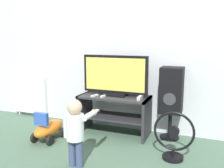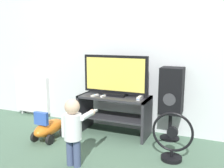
% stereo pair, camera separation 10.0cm
% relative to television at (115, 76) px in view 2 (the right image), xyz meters
% --- Properties ---
extents(ground_plane, '(16.00, 16.00, 0.00)m').
position_rel_television_xyz_m(ground_plane, '(0.00, -0.25, -0.84)').
color(ground_plane, '#4C6B56').
extents(wall_back, '(10.00, 0.06, 2.60)m').
position_rel_television_xyz_m(wall_back, '(0.00, 0.29, 0.46)').
color(wall_back, silver).
rests_on(wall_back, ground_plane).
extents(tv_stand, '(0.99, 0.46, 0.56)m').
position_rel_television_xyz_m(tv_stand, '(0.00, -0.02, -0.48)').
color(tv_stand, '#2D2D33').
rests_on(tv_stand, ground_plane).
extents(television, '(0.94, 0.20, 0.57)m').
position_rel_television_xyz_m(television, '(0.00, 0.00, 0.00)').
color(television, black).
rests_on(television, tv_stand).
extents(game_console, '(0.04, 0.20, 0.04)m').
position_rel_television_xyz_m(game_console, '(0.39, -0.06, -0.26)').
color(game_console, white).
rests_on(game_console, tv_stand).
extents(remote_primary, '(0.07, 0.13, 0.03)m').
position_rel_television_xyz_m(remote_primary, '(-0.25, -0.15, -0.27)').
color(remote_primary, white).
rests_on(remote_primary, tv_stand).
extents(remote_secondary, '(0.05, 0.13, 0.03)m').
position_rel_television_xyz_m(remote_secondary, '(-0.12, -0.13, -0.27)').
color(remote_secondary, white).
rests_on(remote_secondary, tv_stand).
extents(child, '(0.28, 0.43, 0.74)m').
position_rel_television_xyz_m(child, '(-0.04, -1.05, -0.40)').
color(child, '#3F4C72').
rests_on(child, ground_plane).
extents(speaker_tower, '(0.29, 0.29, 0.98)m').
position_rel_television_xyz_m(speaker_tower, '(0.77, 0.10, -0.19)').
color(speaker_tower, black).
rests_on(speaker_tower, ground_plane).
extents(floor_fan, '(0.46, 0.24, 0.56)m').
position_rel_television_xyz_m(floor_fan, '(0.90, -0.51, -0.59)').
color(floor_fan, black).
rests_on(floor_fan, ground_plane).
extents(ride_on_toy, '(0.28, 0.55, 0.42)m').
position_rel_television_xyz_m(ride_on_toy, '(-0.74, -0.57, -0.68)').
color(ride_on_toy, orange).
rests_on(ride_on_toy, ground_plane).
extents(radiator, '(0.69, 0.08, 0.70)m').
position_rel_television_xyz_m(radiator, '(-1.68, 0.22, -0.46)').
color(radiator, white).
rests_on(radiator, ground_plane).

